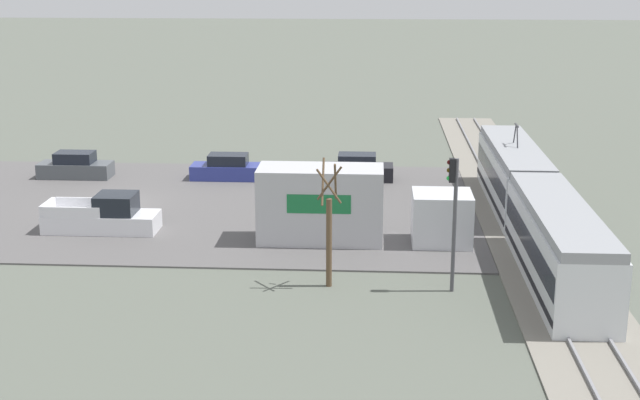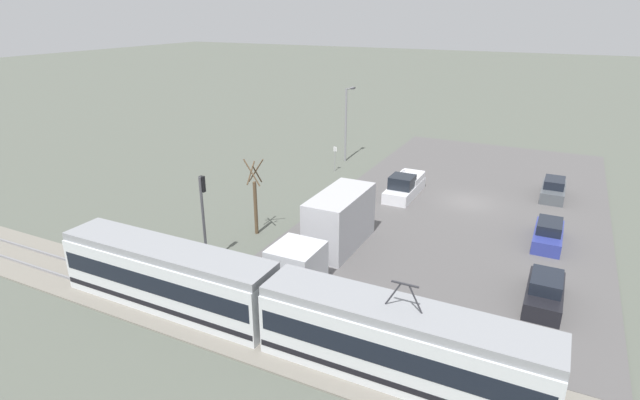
% 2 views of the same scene
% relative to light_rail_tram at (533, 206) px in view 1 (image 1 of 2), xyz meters
% --- Properties ---
extents(ground_plane, '(320.00, 320.00, 0.00)m').
position_rel_light_rail_tram_xyz_m(ground_plane, '(-4.79, -21.74, -1.66)').
color(ground_plane, '#565B51').
extents(road_surface, '(20.13, 39.04, 0.08)m').
position_rel_light_rail_tram_xyz_m(road_surface, '(-4.79, -21.74, -1.62)').
color(road_surface, '#565454').
rests_on(road_surface, ground).
extents(rail_bed, '(57.49, 4.40, 0.22)m').
position_rel_light_rail_tram_xyz_m(rail_bed, '(-4.79, 0.00, -1.61)').
color(rail_bed, gray).
rests_on(rail_bed, ground).
extents(light_rail_tram, '(24.38, 2.58, 4.39)m').
position_rel_light_rail_tram_xyz_m(light_rail_tram, '(0.00, 0.00, 0.00)').
color(light_rail_tram, silver).
rests_on(light_rail_tram, ground).
extents(box_truck, '(2.56, 10.04, 3.57)m').
position_rel_light_rail_tram_xyz_m(box_truck, '(1.13, -8.73, 0.07)').
color(box_truck, silver).
rests_on(box_truck, ground).
extents(pickup_truck, '(1.98, 5.56, 1.88)m').
position_rel_light_rail_tram_xyz_m(pickup_truck, '(0.21, -20.87, -0.87)').
color(pickup_truck, silver).
rests_on(pickup_truck, ground).
extents(sedan_car_0, '(1.71, 4.51, 1.53)m').
position_rel_light_rail_tram_xyz_m(sedan_car_0, '(-10.90, -16.49, -0.95)').
color(sedan_car_0, navy).
rests_on(sedan_car_0, ground).
extents(sedan_car_1, '(1.76, 4.37, 1.58)m').
position_rel_light_rail_tram_xyz_m(sedan_car_1, '(-11.18, -8.65, -0.93)').
color(sedan_car_1, black).
rests_on(sedan_car_1, ground).
extents(sedan_car_2, '(1.75, 4.41, 1.58)m').
position_rel_light_rail_tram_xyz_m(sedan_car_2, '(-10.73, -25.94, -0.93)').
color(sedan_car_2, '#4C5156').
rests_on(sedan_car_2, ground).
extents(traffic_light_pole, '(0.28, 0.47, 5.52)m').
position_rel_light_rail_tram_xyz_m(traffic_light_pole, '(7.31, -4.46, 1.90)').
color(traffic_light_pole, '#47474C').
rests_on(traffic_light_pole, ground).
extents(street_tree, '(1.25, 1.04, 5.31)m').
position_rel_light_rail_tram_xyz_m(street_tree, '(7.04, -9.41, 0.76)').
color(street_tree, brown).
rests_on(street_tree, ground).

